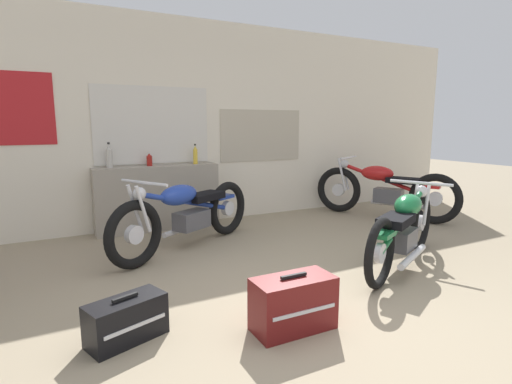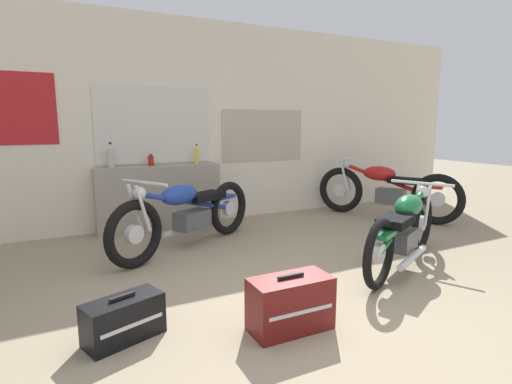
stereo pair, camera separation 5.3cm
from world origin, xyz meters
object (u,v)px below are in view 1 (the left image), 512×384
at_px(bottle_leftmost, 109,157).
at_px(hard_case_darkred, 293,303).
at_px(bottle_left_center, 149,160).
at_px(bottle_center, 195,155).
at_px(motorcycle_red, 384,190).
at_px(motorcycle_green, 404,227).
at_px(motorcycle_blue, 187,213).
at_px(hard_case_black, 126,320).

bearing_deg(bottle_leftmost, hard_case_darkred, -76.78).
distance_m(bottle_left_center, bottle_center, 0.62).
relative_size(motorcycle_red, motorcycle_green, 1.09).
bearing_deg(motorcycle_red, bottle_left_center, 164.12).
bearing_deg(motorcycle_green, motorcycle_blue, 138.06).
bearing_deg(hard_case_black, bottle_center, 62.16).
xyz_separation_m(hard_case_black, hard_case_darkred, (1.04, -0.38, 0.04)).
bearing_deg(bottle_left_center, motorcycle_red, -15.88).
xyz_separation_m(motorcycle_green, hard_case_black, (-2.67, -0.16, -0.26)).
bearing_deg(bottle_left_center, bottle_center, -3.09).
height_order(bottle_leftmost, motorcycle_blue, bottle_leftmost).
xyz_separation_m(bottle_left_center, motorcycle_red, (3.25, -0.93, -0.51)).
bearing_deg(bottle_left_center, hard_case_black, -106.43).
distance_m(bottle_left_center, motorcycle_green, 3.22).
distance_m(motorcycle_red, hard_case_black, 4.45).
relative_size(motorcycle_red, hard_case_darkred, 3.41).
bearing_deg(motorcycle_red, motorcycle_green, -130.18).
height_order(bottle_center, motorcycle_blue, bottle_center).
bearing_deg(bottle_leftmost, motorcycle_blue, -57.78).
bearing_deg(hard_case_darkred, motorcycle_blue, 92.13).
xyz_separation_m(bottle_left_center, hard_case_darkred, (0.24, -3.10, -0.75)).
height_order(motorcycle_green, motorcycle_blue, motorcycle_blue).
height_order(hard_case_black, hard_case_darkred, hard_case_darkred).
bearing_deg(motorcycle_red, hard_case_black, -156.07).
distance_m(motorcycle_green, hard_case_darkred, 1.73).
bearing_deg(bottle_left_center, bottle_leftmost, -179.70).
bearing_deg(motorcycle_green, bottle_center, 116.18).
distance_m(motorcycle_red, motorcycle_blue, 3.10).
relative_size(bottle_center, motorcycle_green, 0.16).
xyz_separation_m(bottle_leftmost, motorcycle_blue, (0.65, -1.03, -0.58)).
xyz_separation_m(bottle_center, motorcycle_green, (1.25, -2.54, -0.58)).
bearing_deg(motorcycle_green, hard_case_darkred, -161.83).
distance_m(bottle_leftmost, motorcycle_green, 3.54).
xyz_separation_m(bottle_leftmost, hard_case_darkred, (0.73, -3.10, -0.81)).
distance_m(motorcycle_blue, hard_case_black, 1.96).
bearing_deg(hard_case_darkred, bottle_leftmost, 103.22).
relative_size(bottle_left_center, motorcycle_green, 0.10).
height_order(motorcycle_red, hard_case_darkred, motorcycle_red).
distance_m(motorcycle_green, motorcycle_blue, 2.29).
xyz_separation_m(bottle_center, hard_case_darkred, (-0.38, -3.07, -0.79)).
xyz_separation_m(bottle_center, motorcycle_red, (2.64, -0.89, -0.55)).
bearing_deg(hard_case_darkred, hard_case_black, 159.99).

